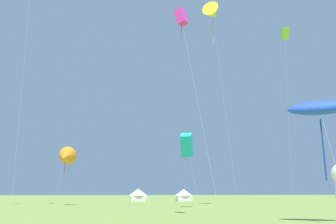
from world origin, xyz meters
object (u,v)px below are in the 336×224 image
kite_blue_parafoil (319,108)px  festival_tent_right (138,194)px  festival_tent_left (184,194)px  kite_orange_delta (65,157)px  kite_yellow_delta (212,13)px  kite_magenta_box (181,18)px  kite_cyan_box (187,145)px  kite_lime_box (285,34)px

kite_blue_parafoil → festival_tent_right: 55.62m
festival_tent_left → kite_blue_parafoil: bearing=-92.2°
kite_orange_delta → festival_tent_left: (22.37, 22.25, -5.60)m
kite_yellow_delta → kite_magenta_box: (-8.48, -18.60, -11.49)m
kite_yellow_delta → kite_cyan_box: bearing=-156.4°
kite_cyan_box → festival_tent_left: bearing=79.2°
kite_lime_box → kite_magenta_box: kite_lime_box is taller
kite_blue_parafoil → kite_orange_delta: kite_orange_delta is taller
kite_cyan_box → kite_magenta_box: 19.04m
kite_lime_box → kite_blue_parafoil: kite_lime_box is taller
kite_lime_box → festival_tent_left: (-19.13, 13.45, -32.76)m
festival_tent_left → kite_orange_delta: bearing=-135.1°
kite_blue_parafoil → kite_yellow_delta: bearing=88.9°
festival_tent_left → kite_lime_box: bearing=-35.1°
kite_lime_box → kite_cyan_box: 41.26m
kite_lime_box → festival_tent_right: size_ratio=9.07×
festival_tent_right → kite_orange_delta: bearing=-119.3°
kite_cyan_box → kite_yellow_delta: bearing=23.6°
festival_tent_left → kite_magenta_box: bearing=-101.7°
kite_magenta_box → festival_tent_right: size_ratio=4.33×
kite_yellow_delta → kite_magenta_box: 23.45m
festival_tent_right → festival_tent_left: festival_tent_right is taller
kite_magenta_box → kite_cyan_box: bearing=76.7°
kite_lime_box → kite_orange_delta: 50.36m
kite_magenta_box → festival_tent_right: (0.24, 49.07, -14.75)m
kite_lime_box → kite_orange_delta: (-41.49, -8.80, -27.15)m
kite_orange_delta → festival_tent_left: bearing=44.9°
kite_magenta_box → festival_tent_right: bearing=89.7°
kite_blue_parafoil → kite_orange_delta: (-20.24, 32.50, -0.30)m
kite_blue_parafoil → kite_yellow_delta: kite_yellow_delta is taller
kite_lime_box → festival_tent_left: kite_lime_box is taller
kite_blue_parafoil → kite_lime_box: bearing=62.8°
kite_cyan_box → kite_magenta_box: kite_magenta_box is taller
festival_tent_right → kite_blue_parafoil: bearing=-81.9°
kite_cyan_box → festival_tent_right: 33.28m
kite_cyan_box → festival_tent_left: kite_cyan_box is taller
kite_magenta_box → festival_tent_left: bearing=78.3°
kite_lime_box → kite_yellow_delta: kite_lime_box is taller
kite_orange_delta → kite_lime_box: bearing=12.0°
kite_yellow_delta → festival_tent_left: size_ratio=7.68×
kite_cyan_box → kite_yellow_delta: kite_yellow_delta is taller
kite_lime_box → kite_yellow_delta: (-20.78, -17.02, -6.47)m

